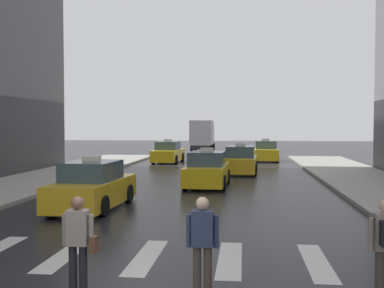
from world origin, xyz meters
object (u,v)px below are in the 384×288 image
taxi_second (207,171)px  taxi_fifth (265,152)px  box_truck (203,135)px  pedestrian_plain_coat (202,239)px  taxi_fourth (168,153)px  taxi_third (241,161)px  pedestrian_with_handbag (79,238)px  taxi_lead (93,187)px

taxi_second → taxi_fifth: 16.36m
box_truck → pedestrian_plain_coat: 41.93m
taxi_fourth → taxi_fifth: size_ratio=1.01×
taxi_fourth → taxi_second: bearing=-73.4°
taxi_second → taxi_fifth: (3.44, 15.99, 0.00)m
taxi_second → box_truck: 27.85m
taxi_fifth → taxi_fourth: bearing=-162.2°
taxi_third → taxi_second: bearing=-104.4°
box_truck → taxi_fifth: bearing=-62.6°
box_truck → pedestrian_with_handbag: size_ratio=4.59×
taxi_third → box_truck: size_ratio=0.61×
taxi_fifth → pedestrian_plain_coat: (-2.45, -30.05, 0.21)m
taxi_fifth → box_truck: size_ratio=0.60×
taxi_lead → taxi_third: same height
pedestrian_with_handbag → taxi_third: bearing=82.6°
taxi_lead → pedestrian_with_handbag: (2.37, -7.89, 0.21)m
taxi_second → taxi_third: bearing=75.6°
taxi_lead → pedestrian_plain_coat: size_ratio=2.80×
taxi_lead → pedestrian_with_handbag: taxi_lead is taller
taxi_lead → taxi_third: size_ratio=1.00×
box_truck → pedestrian_plain_coat: bearing=-85.1°
taxi_third → taxi_fourth: size_ratio=1.00×
taxi_fourth → pedestrian_plain_coat: taxi_fourth is taller
taxi_third → pedestrian_with_handbag: taxi_third is taller
pedestrian_plain_coat → taxi_fifth: bearing=85.3°
taxi_lead → taxi_second: bearing=61.4°
taxi_fifth → taxi_second: bearing=-102.1°
taxi_fourth → pedestrian_with_handbag: bearing=-83.9°
taxi_third → box_truck: (-4.14, 21.76, 1.13)m
pedestrian_with_handbag → pedestrian_plain_coat: bearing=4.7°
taxi_lead → taxi_second: same height
taxi_second → taxi_fourth: size_ratio=1.00×
pedestrian_with_handbag → taxi_lead: bearing=106.7°
taxi_fourth → taxi_fifth: 7.88m
taxi_third → pedestrian_with_handbag: size_ratio=2.80×
taxi_second → taxi_third: (1.53, 5.95, 0.00)m
taxi_third → pedestrian_plain_coat: size_ratio=2.80×
taxi_fourth → box_truck: size_ratio=0.61×
taxi_fourth → taxi_fifth: same height
box_truck → pedestrian_with_handbag: box_truck is taller
taxi_second → box_truck: box_truck is taller
taxi_fourth → pedestrian_with_handbag: 27.98m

